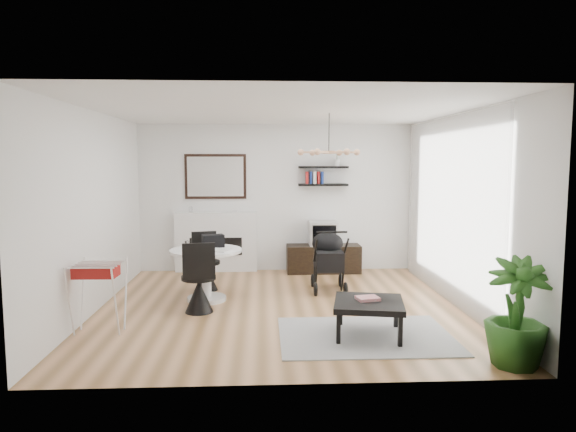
{
  "coord_description": "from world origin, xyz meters",
  "views": [
    {
      "loc": [
        -0.24,
        -6.97,
        2.01
      ],
      "look_at": [
        0.13,
        0.4,
        1.24
      ],
      "focal_mm": 32.0,
      "sensor_mm": 36.0,
      "label": 1
    }
  ],
  "objects_px": {
    "drying_rack": "(98,296)",
    "stroller": "(328,263)",
    "tv_console": "(323,259)",
    "crt_tv": "(323,233)",
    "potted_plant": "(517,313)",
    "coffee_table": "(369,305)",
    "fireplace": "(216,235)",
    "dining_table": "(206,267)"
  },
  "relations": [
    {
      "from": "potted_plant",
      "to": "dining_table",
      "type": "bearing_deg",
      "value": 142.1
    },
    {
      "from": "stroller",
      "to": "potted_plant",
      "type": "bearing_deg",
      "value": -63.87
    },
    {
      "from": "crt_tv",
      "to": "coffee_table",
      "type": "height_order",
      "value": "crt_tv"
    },
    {
      "from": "tv_console",
      "to": "potted_plant",
      "type": "bearing_deg",
      "value": -72.66
    },
    {
      "from": "drying_rack",
      "to": "stroller",
      "type": "height_order",
      "value": "stroller"
    },
    {
      "from": "dining_table",
      "to": "drying_rack",
      "type": "distance_m",
      "value": 1.76
    },
    {
      "from": "drying_rack",
      "to": "coffee_table",
      "type": "xyz_separation_m",
      "value": [
        3.16,
        -0.28,
        -0.07
      ]
    },
    {
      "from": "fireplace",
      "to": "tv_console",
      "type": "height_order",
      "value": "fireplace"
    },
    {
      "from": "tv_console",
      "to": "drying_rack",
      "type": "bearing_deg",
      "value": -133.5
    },
    {
      "from": "dining_table",
      "to": "stroller",
      "type": "bearing_deg",
      "value": 16.43
    },
    {
      "from": "dining_table",
      "to": "stroller",
      "type": "height_order",
      "value": "stroller"
    },
    {
      "from": "drying_rack",
      "to": "coffee_table",
      "type": "height_order",
      "value": "drying_rack"
    },
    {
      "from": "crt_tv",
      "to": "drying_rack",
      "type": "bearing_deg",
      "value": -133.44
    },
    {
      "from": "coffee_table",
      "to": "tv_console",
      "type": "bearing_deg",
      "value": 91.91
    },
    {
      "from": "fireplace",
      "to": "potted_plant",
      "type": "bearing_deg",
      "value": -53.95
    },
    {
      "from": "stroller",
      "to": "coffee_table",
      "type": "height_order",
      "value": "stroller"
    },
    {
      "from": "coffee_table",
      "to": "potted_plant",
      "type": "distance_m",
      "value": 1.59
    },
    {
      "from": "tv_console",
      "to": "potted_plant",
      "type": "relative_size",
      "value": 1.24
    },
    {
      "from": "stroller",
      "to": "potted_plant",
      "type": "xyz_separation_m",
      "value": [
        1.46,
        -3.13,
        0.11
      ]
    },
    {
      "from": "crt_tv",
      "to": "potted_plant",
      "type": "distance_m",
      "value": 4.65
    },
    {
      "from": "fireplace",
      "to": "dining_table",
      "type": "distance_m",
      "value": 2.03
    },
    {
      "from": "fireplace",
      "to": "stroller",
      "type": "distance_m",
      "value": 2.41
    },
    {
      "from": "drying_rack",
      "to": "stroller",
      "type": "xyz_separation_m",
      "value": [
        2.97,
        1.9,
        -0.01
      ]
    },
    {
      "from": "tv_console",
      "to": "dining_table",
      "type": "height_order",
      "value": "dining_table"
    },
    {
      "from": "dining_table",
      "to": "coffee_table",
      "type": "xyz_separation_m",
      "value": [
        2.04,
        -1.63,
        -0.13
      ]
    },
    {
      "from": "crt_tv",
      "to": "potted_plant",
      "type": "height_order",
      "value": "potted_plant"
    },
    {
      "from": "fireplace",
      "to": "crt_tv",
      "type": "relative_size",
      "value": 4.32
    },
    {
      "from": "tv_console",
      "to": "stroller",
      "type": "relative_size",
      "value": 1.32
    },
    {
      "from": "tv_console",
      "to": "stroller",
      "type": "bearing_deg",
      "value": -93.37
    },
    {
      "from": "stroller",
      "to": "potted_plant",
      "type": "relative_size",
      "value": 0.94
    },
    {
      "from": "stroller",
      "to": "tv_console",
      "type": "bearing_deg",
      "value": 87.71
    },
    {
      "from": "fireplace",
      "to": "stroller",
      "type": "xyz_separation_m",
      "value": [
        1.89,
        -1.48,
        -0.25
      ]
    },
    {
      "from": "tv_console",
      "to": "crt_tv",
      "type": "height_order",
      "value": "crt_tv"
    },
    {
      "from": "tv_console",
      "to": "coffee_table",
      "type": "height_order",
      "value": "tv_console"
    },
    {
      "from": "fireplace",
      "to": "potted_plant",
      "type": "xyz_separation_m",
      "value": [
        3.35,
        -4.6,
        -0.14
      ]
    },
    {
      "from": "fireplace",
      "to": "crt_tv",
      "type": "bearing_deg",
      "value": -5.0
    },
    {
      "from": "crt_tv",
      "to": "drying_rack",
      "type": "height_order",
      "value": "crt_tv"
    },
    {
      "from": "crt_tv",
      "to": "potted_plant",
      "type": "relative_size",
      "value": 0.46
    },
    {
      "from": "stroller",
      "to": "potted_plant",
      "type": "height_order",
      "value": "potted_plant"
    },
    {
      "from": "tv_console",
      "to": "drying_rack",
      "type": "xyz_separation_m",
      "value": [
        -3.05,
        -3.21,
        0.19
      ]
    },
    {
      "from": "drying_rack",
      "to": "coffee_table",
      "type": "distance_m",
      "value": 3.17
    },
    {
      "from": "tv_console",
      "to": "drying_rack",
      "type": "distance_m",
      "value": 4.43
    }
  ]
}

